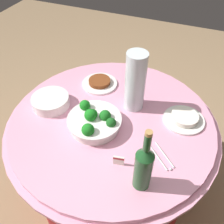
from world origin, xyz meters
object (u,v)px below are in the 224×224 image
food_plate_stir_fry (100,83)px  food_plate_rice (184,118)px  label_placard_front (119,160)px  serving_tongs (162,157)px  wine_bottle (143,167)px  broccoli_bowl (95,121)px  plate_stack (51,101)px  decorative_fruit_vase (135,83)px

food_plate_stir_fry → food_plate_rice: food_plate_rice is taller
food_plate_stir_fry → label_placard_front: label_placard_front is taller
serving_tongs → wine_bottle: bearing=72.4°
wine_bottle → food_plate_rice: wine_bottle is taller
broccoli_bowl → food_plate_stir_fry: (0.12, -0.34, -0.03)m
broccoli_bowl → label_placard_front: broccoli_bowl is taller
label_placard_front → serving_tongs: bearing=-147.8°
serving_tongs → food_plate_stir_fry: 0.64m
broccoli_bowl → food_plate_rice: (-0.42, -0.22, -0.02)m
plate_stack → serving_tongs: bearing=170.2°
wine_bottle → food_plate_stir_fry: (0.44, -0.56, -0.12)m
broccoli_bowl → wine_bottle: wine_bottle is taller
serving_tongs → food_plate_stir_fry: bearing=-38.7°
label_placard_front → plate_stack: bearing=-24.4°
food_plate_stir_fry → label_placard_front: bearing=122.3°
plate_stack → food_plate_stir_fry: bearing=-122.3°
serving_tongs → food_plate_stir_fry: size_ratio=0.66×
serving_tongs → broccoli_bowl: bearing=-8.9°
broccoli_bowl → food_plate_rice: 0.48m
plate_stack → food_plate_stir_fry: 0.33m
plate_stack → food_plate_rice: bearing=-167.4°
decorative_fruit_vase → broccoli_bowl: bearing=59.5°
serving_tongs → food_plate_rice: 0.28m
food_plate_rice → label_placard_front: 0.45m
wine_bottle → label_placard_front: 0.17m
serving_tongs → label_placard_front: (0.17, 0.11, 0.03)m
decorative_fruit_vase → serving_tongs: (-0.24, 0.29, -0.16)m
broccoli_bowl → serving_tongs: (-0.37, 0.06, -0.04)m
decorative_fruit_vase → food_plate_rice: bearing=178.1°
wine_bottle → serving_tongs: bearing=-107.6°
wine_bottle → label_placard_front: (0.12, -0.05, -0.10)m
serving_tongs → food_plate_rice: (-0.05, -0.28, 0.01)m
broccoli_bowl → label_placard_front: bearing=139.5°
broccoli_bowl → decorative_fruit_vase: decorative_fruit_vase is taller
broccoli_bowl → plate_stack: size_ratio=1.33×
food_plate_stir_fry → label_placard_front: (-0.32, 0.51, 0.02)m
broccoli_bowl → decorative_fruit_vase: 0.29m
broccoli_bowl → plate_stack: (0.30, -0.06, -0.01)m
plate_stack → food_plate_stir_fry: plate_stack is taller
plate_stack → serving_tongs: (-0.67, 0.12, -0.03)m
plate_stack → decorative_fruit_vase: size_ratio=0.62×
wine_bottle → decorative_fruit_vase: bearing=-67.9°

